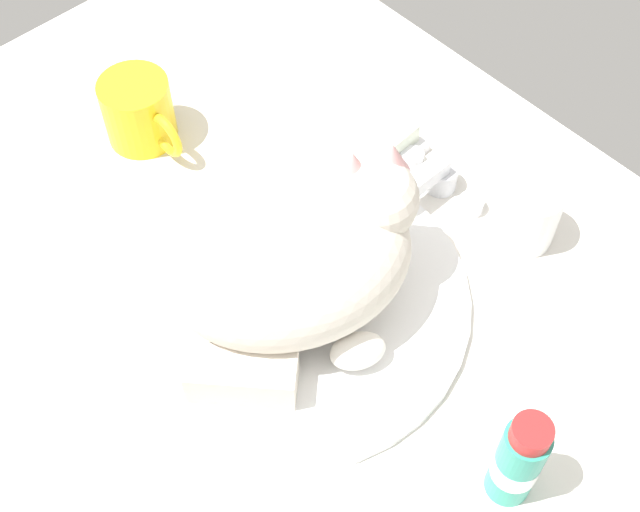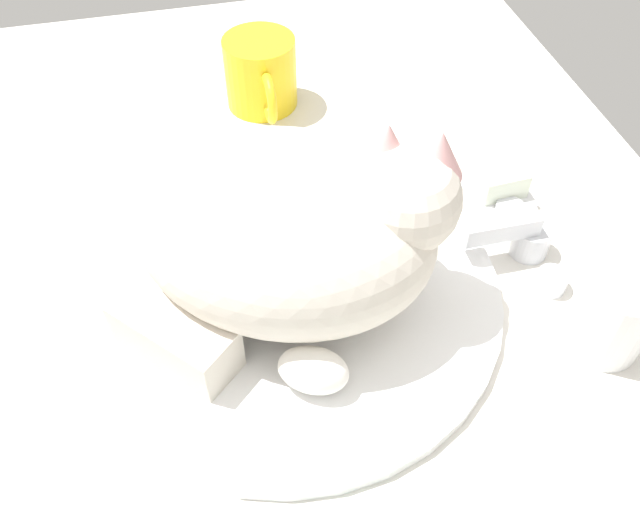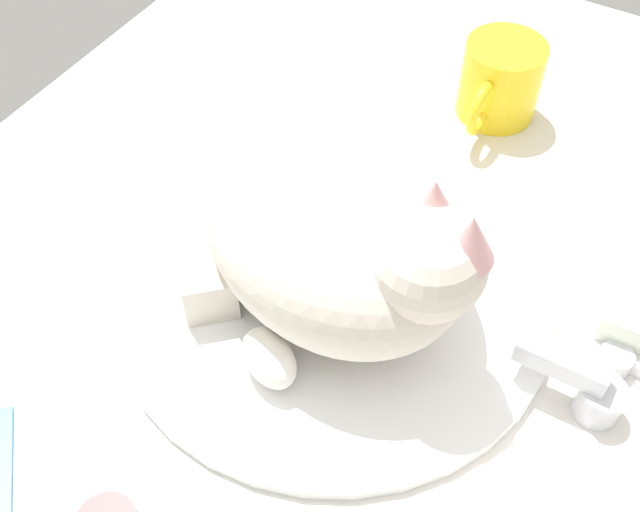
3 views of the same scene
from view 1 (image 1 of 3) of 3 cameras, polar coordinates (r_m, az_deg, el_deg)
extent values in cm
cube|color=silver|center=(93.26, -2.00, -3.54)|extent=(110.00, 82.50, 3.00)
cylinder|color=white|center=(91.50, -2.03, -2.86)|extent=(37.81, 37.81, 1.14)
cylinder|color=silver|center=(100.90, 7.90, 5.08)|extent=(3.60, 3.60, 3.13)
cube|color=silver|center=(97.08, 6.64, 4.97)|extent=(2.00, 7.14, 2.00)
cylinder|color=silver|center=(103.22, 5.97, 6.30)|extent=(2.80, 2.80, 1.80)
cylinder|color=silver|center=(99.78, 9.79, 3.32)|extent=(2.80, 2.80, 1.80)
ellipsoid|color=beige|center=(84.98, -2.19, -0.06)|extent=(28.47, 30.84, 14.52)
sphere|color=beige|center=(84.25, 3.60, 3.70)|extent=(11.51, 11.51, 8.56)
ellipsoid|color=white|center=(85.58, 2.44, 2.55)|extent=(6.72, 7.09, 4.71)
cone|color=#DB9E9E|center=(81.92, 2.12, 5.80)|extent=(5.18, 5.18, 3.85)
cone|color=#DB9E9E|center=(82.83, 4.69, 6.33)|extent=(5.18, 5.18, 3.85)
cube|color=beige|center=(84.28, -5.08, -7.76)|extent=(10.70, 10.35, 4.41)
ellipsoid|color=white|center=(85.43, 2.33, -6.31)|extent=(5.74, 6.62, 3.97)
cylinder|color=yellow|center=(105.62, -11.74, 9.24)|extent=(8.24, 8.24, 8.23)
torus|color=yellow|center=(102.30, -10.00, 7.73)|extent=(5.61, 1.00, 5.61)
cylinder|color=white|center=(96.40, 13.41, 2.61)|extent=(6.39, 6.39, 7.58)
cube|color=white|center=(105.31, 4.16, 7.52)|extent=(9.00, 6.40, 1.20)
cube|color=silver|center=(103.91, 4.23, 8.23)|extent=(6.98, 5.08, 2.62)
cylinder|color=teal|center=(79.99, 12.68, -12.99)|extent=(4.12, 4.12, 10.83)
cylinder|color=white|center=(80.48, 12.61, -13.13)|extent=(4.20, 4.20, 2.71)
cylinder|color=red|center=(74.30, 13.58, -11.14)|extent=(3.50, 3.50, 1.80)
camera|label=2|loc=(0.39, 27.16, -5.60)|focal=37.79mm
camera|label=3|loc=(0.56, 42.50, 16.11)|focal=44.22mm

